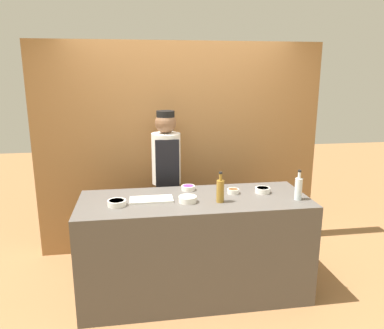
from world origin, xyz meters
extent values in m
plane|color=olive|center=(0.00, 0.00, 0.00)|extent=(14.00, 14.00, 0.00)
cube|color=olive|center=(0.00, 1.07, 1.20)|extent=(3.25, 0.18, 2.40)
cube|color=#514C47|center=(0.00, 0.00, 0.48)|extent=(2.09, 0.79, 0.95)
cylinder|color=white|center=(-0.08, -0.09, 0.98)|extent=(0.16, 0.16, 0.05)
cylinder|color=silver|center=(-0.08, -0.09, 1.00)|extent=(0.13, 0.13, 0.02)
cylinder|color=white|center=(0.66, 0.07, 0.98)|extent=(0.14, 0.14, 0.05)
cylinder|color=green|center=(0.66, 0.07, 0.99)|extent=(0.12, 0.12, 0.02)
cylinder|color=white|center=(-0.69, -0.09, 0.98)|extent=(0.16, 0.16, 0.05)
cylinder|color=orange|center=(-0.69, -0.09, 0.99)|extent=(0.13, 0.13, 0.01)
cylinder|color=white|center=(-0.02, 0.26, 0.97)|extent=(0.13, 0.13, 0.04)
cylinder|color=#703384|center=(-0.02, 0.26, 0.99)|extent=(0.11, 0.11, 0.01)
cylinder|color=white|center=(0.38, 0.09, 0.97)|extent=(0.11, 0.11, 0.04)
cylinder|color=brown|center=(0.38, 0.09, 0.99)|extent=(0.09, 0.09, 0.01)
cube|color=white|center=(-0.39, 0.00, 0.96)|extent=(0.38, 0.18, 0.02)
cylinder|color=silver|center=(0.91, -0.17, 1.05)|extent=(0.07, 0.07, 0.20)
cylinder|color=silver|center=(0.91, -0.17, 1.18)|extent=(0.03, 0.03, 0.06)
cylinder|color=black|center=(0.91, -0.17, 1.22)|extent=(0.03, 0.03, 0.02)
cylinder|color=olive|center=(0.21, -0.13, 1.05)|extent=(0.07, 0.07, 0.20)
cylinder|color=olive|center=(0.21, -0.13, 1.18)|extent=(0.03, 0.03, 0.06)
cylinder|color=black|center=(0.21, -0.13, 1.22)|extent=(0.03, 0.03, 0.02)
cylinder|color=#28282D|center=(-0.19, 0.71, 0.45)|extent=(0.22, 0.22, 0.90)
cylinder|color=silver|center=(-0.19, 0.71, 1.17)|extent=(0.31, 0.31, 0.54)
cube|color=black|center=(-0.19, 0.57, 1.15)|extent=(0.25, 0.02, 0.50)
sphere|color=brown|center=(-0.19, 0.71, 1.55)|extent=(0.22, 0.22, 0.22)
cylinder|color=black|center=(-0.19, 0.71, 1.64)|extent=(0.19, 0.19, 0.08)
camera|label=1|loc=(-0.51, -3.18, 2.07)|focal=35.00mm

